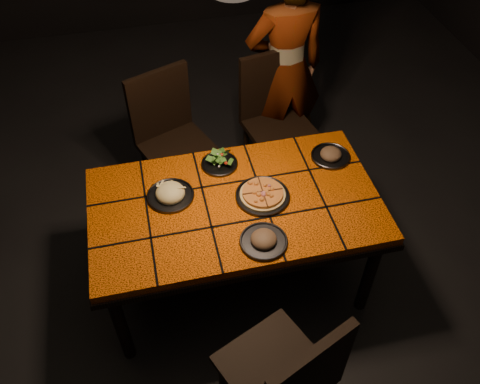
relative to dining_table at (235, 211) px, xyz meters
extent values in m
cube|color=black|center=(0.00, 0.00, -0.69)|extent=(6.00, 7.00, 0.04)
cube|color=#E35907|center=(0.00, 0.00, 0.05)|extent=(1.60, 0.90, 0.05)
cube|color=black|center=(0.00, 0.00, 0.01)|extent=(1.62, 0.92, 0.04)
cylinder|color=black|center=(-0.72, -0.37, -0.34)|extent=(0.07, 0.07, 0.66)
cylinder|color=black|center=(0.72, -0.37, -0.34)|extent=(0.07, 0.07, 0.66)
cylinder|color=black|center=(-0.72, 0.37, -0.34)|extent=(0.07, 0.07, 0.66)
cylinder|color=black|center=(0.72, 0.37, -0.34)|extent=(0.07, 0.07, 0.66)
cube|color=black|center=(0.00, -0.86, -0.19)|extent=(0.59, 0.59, 0.04)
cube|color=black|center=(0.08, -1.04, 0.08)|extent=(0.43, 0.22, 0.49)
cylinder|color=black|center=(0.10, -0.62, -0.44)|extent=(0.04, 0.04, 0.46)
cylinder|color=black|center=(-0.24, -0.76, -0.44)|extent=(0.04, 0.04, 0.46)
cube|color=black|center=(-0.22, 0.81, -0.19)|extent=(0.59, 0.59, 0.04)
cube|color=black|center=(-0.30, 1.00, 0.08)|extent=(0.44, 0.21, 0.49)
cylinder|color=black|center=(-0.33, 0.57, -0.44)|extent=(0.04, 0.04, 0.46)
cylinder|color=black|center=(0.01, 0.71, -0.44)|extent=(0.04, 0.04, 0.46)
cylinder|color=black|center=(-0.46, 0.91, -0.44)|extent=(0.04, 0.04, 0.46)
cylinder|color=black|center=(-0.12, 1.05, -0.44)|extent=(0.04, 0.04, 0.46)
cube|color=black|center=(0.52, 0.85, -0.19)|extent=(0.53, 0.53, 0.04)
cube|color=black|center=(0.48, 1.05, 0.08)|extent=(0.45, 0.13, 0.49)
cylinder|color=black|center=(0.38, 0.64, -0.44)|extent=(0.04, 0.04, 0.46)
cylinder|color=black|center=(0.74, 0.71, -0.44)|extent=(0.04, 0.04, 0.46)
cylinder|color=black|center=(0.31, 0.99, -0.44)|extent=(0.04, 0.04, 0.46)
cylinder|color=black|center=(0.67, 1.07, -0.44)|extent=(0.04, 0.04, 0.46)
imported|color=brown|center=(0.61, 1.11, 0.14)|extent=(0.61, 0.42, 1.62)
cylinder|color=#3C3D42|center=(0.16, 0.00, 0.08)|extent=(0.30, 0.30, 0.01)
torus|color=#3C3D42|center=(0.16, 0.00, 0.09)|extent=(0.31, 0.31, 0.01)
cylinder|color=tan|center=(0.16, 0.00, 0.10)|extent=(0.26, 0.26, 0.01)
cylinder|color=orange|center=(0.16, 0.00, 0.11)|extent=(0.23, 0.23, 0.02)
cylinder|color=#3C3D42|center=(-0.34, 0.12, 0.08)|extent=(0.26, 0.26, 0.01)
torus|color=#3C3D42|center=(-0.34, 0.12, 0.09)|extent=(0.26, 0.26, 0.01)
ellipsoid|color=beige|center=(-0.34, 0.12, 0.11)|extent=(0.16, 0.16, 0.09)
cylinder|color=#3C3D42|center=(-0.02, 0.31, 0.08)|extent=(0.22, 0.22, 0.01)
torus|color=#3C3D42|center=(-0.02, 0.31, 0.09)|extent=(0.22, 0.22, 0.01)
cylinder|color=#3C3D42|center=(0.08, -0.31, 0.08)|extent=(0.25, 0.25, 0.01)
torus|color=#3C3D42|center=(0.08, -0.31, 0.09)|extent=(0.25, 0.25, 0.01)
ellipsoid|color=brown|center=(0.08, -0.31, 0.11)|extent=(0.15, 0.15, 0.08)
cylinder|color=#3C3D42|center=(0.64, 0.23, 0.08)|extent=(0.23, 0.23, 0.01)
torus|color=#3C3D42|center=(0.64, 0.23, 0.09)|extent=(0.24, 0.24, 0.01)
ellipsoid|color=brown|center=(0.64, 0.23, 0.11)|extent=(0.14, 0.14, 0.08)
camera|label=1|loc=(-0.40, -1.85, 2.15)|focal=38.00mm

